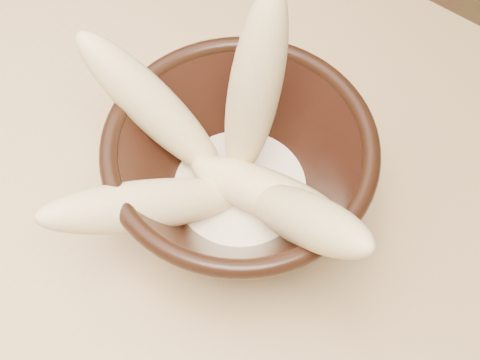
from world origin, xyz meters
name	(u,v)px	position (x,y,z in m)	size (l,w,h in m)	color
bowl	(240,174)	(-0.02, 0.11, 0.81)	(0.19, 0.19, 0.10)	black
milk_puddle	(240,191)	(-0.02, 0.11, 0.78)	(0.11, 0.11, 0.01)	#F7EAC7
banana_upright	(254,92)	(-0.03, 0.14, 0.87)	(0.03, 0.03, 0.17)	#D8C17F
banana_left	(153,107)	(-0.09, 0.10, 0.84)	(0.03, 0.03, 0.15)	#D8C17F
banana_right	(303,218)	(0.04, 0.09, 0.84)	(0.03, 0.03, 0.16)	#D8C17F
banana_across	(267,194)	(0.00, 0.11, 0.81)	(0.03, 0.03, 0.12)	#D8C17F
banana_front	(148,205)	(-0.05, 0.04, 0.83)	(0.03, 0.03, 0.16)	#D8C17F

